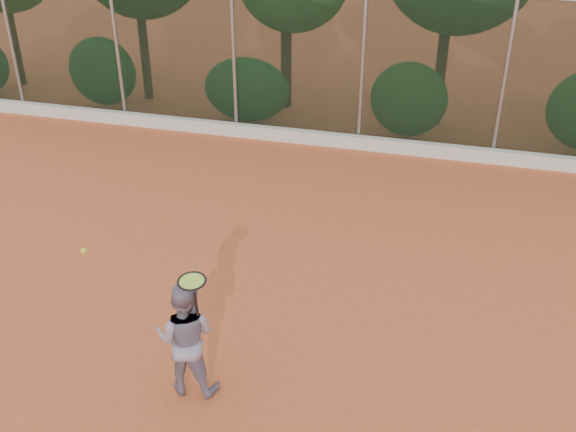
# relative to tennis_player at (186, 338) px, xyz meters

# --- Properties ---
(ground) EXTENTS (80.00, 80.00, 0.00)m
(ground) POSITION_rel_tennis_player_xyz_m (0.58, 1.40, -0.77)
(ground) COLOR #C8592F
(ground) RESTS_ON ground
(concrete_curb) EXTENTS (24.00, 0.20, 0.30)m
(concrete_curb) POSITION_rel_tennis_player_xyz_m (0.58, 8.22, -0.62)
(concrete_curb) COLOR beige
(concrete_curb) RESTS_ON ground
(tennis_player) EXTENTS (0.81, 0.66, 1.54)m
(tennis_player) POSITION_rel_tennis_player_xyz_m (0.00, 0.00, 0.00)
(tennis_player) COLOR gray
(tennis_player) RESTS_ON ground
(chainlink_fence) EXTENTS (24.09, 0.09, 3.50)m
(chainlink_fence) POSITION_rel_tennis_player_xyz_m (0.58, 8.40, 1.09)
(chainlink_fence) COLOR black
(chainlink_fence) RESTS_ON ground
(tennis_racket) EXTENTS (0.34, 0.34, 0.55)m
(tennis_racket) POSITION_rel_tennis_player_xyz_m (0.21, -0.13, 0.90)
(tennis_racket) COLOR black
(tennis_racket) RESTS_ON ground
(tennis_ball_in_flight) EXTENTS (0.07, 0.07, 0.07)m
(tennis_ball_in_flight) POSITION_rel_tennis_player_xyz_m (-1.33, 0.18, 0.88)
(tennis_ball_in_flight) COLOR #CFDC32
(tennis_ball_in_flight) RESTS_ON ground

